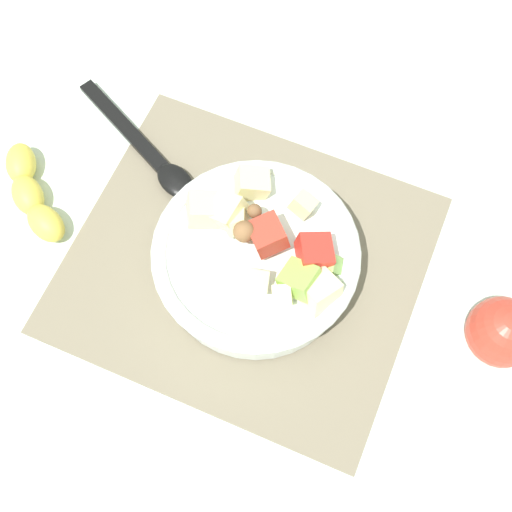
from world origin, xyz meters
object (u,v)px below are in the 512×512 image
object	(u,v)px
serving_spoon	(153,157)
banana_whole	(31,194)
salad_bowl	(257,258)
whole_apple	(502,332)

from	to	relation	value
serving_spoon	banana_whole	xyz separation A→B (m)	(0.11, 0.11, 0.01)
banana_whole	salad_bowl	bearing A→B (deg)	-176.20
serving_spoon	banana_whole	bearing A→B (deg)	44.32
salad_bowl	whole_apple	xyz separation A→B (m)	(-0.28, -0.02, -0.00)
whole_apple	banana_whole	world-z (taller)	whole_apple
serving_spoon	banana_whole	world-z (taller)	banana_whole
salad_bowl	serving_spoon	distance (m)	0.20
serving_spoon	whole_apple	xyz separation A→B (m)	(-0.46, 0.06, 0.03)
salad_bowl	serving_spoon	size ratio (longest dim) A/B	1.11
serving_spoon	whole_apple	world-z (taller)	whole_apple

